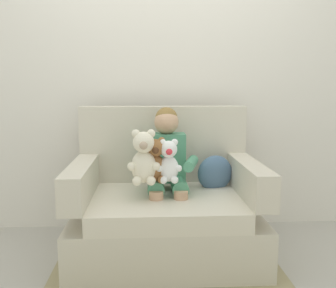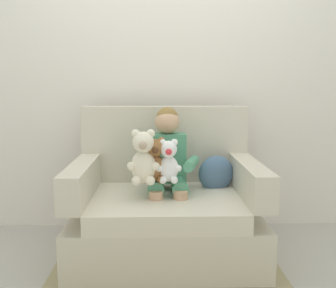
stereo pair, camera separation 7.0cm
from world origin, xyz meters
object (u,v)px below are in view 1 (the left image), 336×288
object	(u,v)px
armchair	(165,209)
plush_brown	(155,161)
throw_pillow	(215,173)
seated_child	(167,161)
plush_cream	(144,159)
plush_white	(169,162)

from	to	relation	value
armchair	plush_brown	world-z (taller)	armchair
armchair	throw_pillow	size ratio (longest dim) A/B	4.81
armchair	seated_child	distance (m)	0.34
plush_cream	plush_white	distance (m)	0.16
seated_child	plush_brown	bearing A→B (deg)	-112.79
plush_white	armchair	bearing A→B (deg)	96.50
armchair	plush_cream	size ratio (longest dim) A/B	3.60
plush_brown	throw_pillow	world-z (taller)	plush_brown
plush_cream	throw_pillow	distance (m)	0.62
plush_cream	throw_pillow	world-z (taller)	plush_cream
plush_cream	plush_white	world-z (taller)	plush_cream
plush_brown	throw_pillow	size ratio (longest dim) A/B	1.13
seated_child	plush_white	bearing A→B (deg)	-85.35
armchair	plush_white	distance (m)	0.39
armchair	plush_cream	bearing A→B (deg)	-129.86
armchair	plush_brown	xyz separation A→B (m)	(-0.07, -0.14, 0.37)
seated_child	plush_white	world-z (taller)	seated_child
armchair	plush_cream	xyz separation A→B (m)	(-0.15, -0.17, 0.39)
plush_brown	plush_white	size ratio (longest dim) A/B	1.04
plush_brown	throw_pillow	xyz separation A→B (m)	(0.44, 0.26, -0.14)
plush_cream	throw_pillow	xyz separation A→B (m)	(0.51, 0.30, -0.17)
plush_brown	armchair	bearing A→B (deg)	58.32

